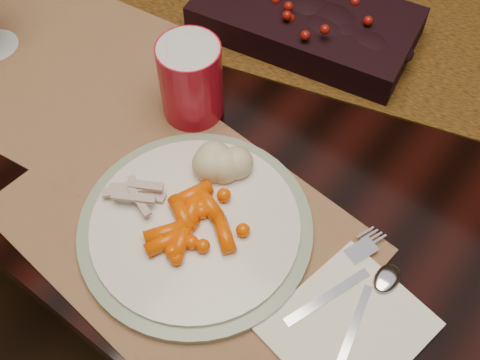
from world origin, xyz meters
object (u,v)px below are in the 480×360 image
Objects in this scene: dinner_plate at (195,227)px; turkey_shreds at (135,190)px; dining_table at (325,215)px; mashed_potatoes at (214,162)px; baby_carrots at (203,229)px; placemat_main at (183,229)px; red_cup at (191,80)px; centerpiece at (306,17)px; napkin at (349,327)px.

turkey_shreds is at bearing -172.15° from dinner_plate.
mashed_potatoes is at bearing -101.85° from dining_table.
dinner_plate is 2.46× the size of baby_carrots.
red_cup is (-0.11, 0.15, 0.06)m from placemat_main.
placemat_main is 5.13× the size of mashed_potatoes.
dining_table is 15.80× the size of red_cup.
baby_carrots reaches higher than dining_table.
baby_carrots is 0.09m from mashed_potatoes.
placemat_main is 0.04m from baby_carrots.
red_cup is at bearing -99.36° from centerpiece.
placemat_main is 0.09m from mashed_potatoes.
placemat_main is 5.74× the size of turkey_shreds.
baby_carrots is 0.10m from turkey_shreds.
napkin is (0.29, 0.02, -0.02)m from turkey_shreds.
turkey_shreds is 0.63× the size of red_cup.
red_cup reaches higher than turkey_shreds.
baby_carrots is 0.71× the size of napkin.
centerpiece is at bearing 105.92° from baby_carrots.
turkey_shreds is 0.45× the size of napkin.
dining_table is at bearing 88.41° from placemat_main.
red_cup reaches higher than baby_carrots.
baby_carrots is 0.21m from red_cup.
napkin is at bearing -50.01° from centerpiece.
baby_carrots is at bearing -166.23° from napkin.
red_cup is at bearing 130.56° from dinner_plate.
baby_carrots is (-0.01, -0.33, 0.40)m from dining_table.
centerpiece reaches higher than dining_table.
centerpiece is at bearing 90.57° from turkey_shreds.
turkey_shreds is at bearing -165.81° from napkin.
mashed_potatoes is at bearing 120.25° from baby_carrots.
centerpiece is 0.77× the size of placemat_main.
napkin is (0.24, -0.06, -0.03)m from mashed_potatoes.
dinner_plate is at bearing -76.34° from centerpiece.
centerpiece is at bearing 140.43° from napkin.
mashed_potatoes is (-0.05, -0.26, 0.42)m from dining_table.
centerpiece reaches higher than baby_carrots.
centerpiece reaches higher than mashed_potatoes.
red_cup is (-0.14, 0.15, 0.03)m from baby_carrots.
dinner_plate is (0.01, 0.01, 0.01)m from placemat_main.
placemat_main reaches higher than dining_table.
mashed_potatoes is 0.12m from red_cup.
centerpiece is 0.30m from mashed_potatoes.
red_cup is at bearing 168.08° from napkin.
napkin is at bearing 3.76° from turkey_shreds.
placemat_main is 2.60× the size of napkin.
dining_table is 0.51m from dinner_plate.
mashed_potatoes is 0.51× the size of napkin.
red_cup reaches higher than centerpiece.
mashed_potatoes reaches higher than placemat_main.
dinner_plate is 0.02m from baby_carrots.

